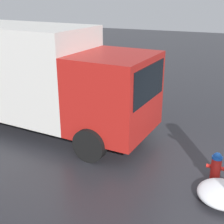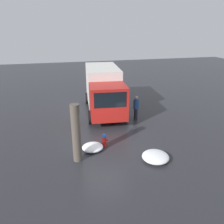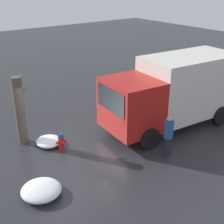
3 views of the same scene
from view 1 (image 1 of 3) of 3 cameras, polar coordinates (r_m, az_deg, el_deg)
The scene contains 5 objects.
ground_plane at distance 7.81m, azimuth 18.15°, elevation -11.90°, with size 60.00×60.00×0.00m, color #28282D.
fire_hydrant at distance 7.62m, azimuth 18.48°, elevation -9.46°, with size 0.43×0.34×0.74m.
delivery_truck at distance 9.76m, azimuth -11.99°, elevation 6.36°, with size 6.59×3.04×3.21m.
pedestrian at distance 10.56m, azimuth 3.73°, elevation 3.39°, with size 0.37×0.37×1.69m.
snow_pile_curbside at distance 7.16m, azimuth 19.54°, elevation -13.89°, with size 1.05×1.11×0.31m.
Camera 1 is at (-0.23, 6.65, 4.10)m, focal length 50.00 mm.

